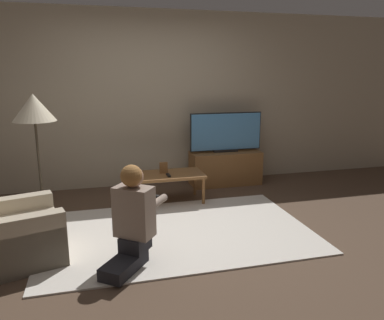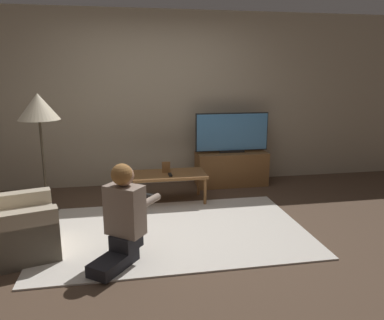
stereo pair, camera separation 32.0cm
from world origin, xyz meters
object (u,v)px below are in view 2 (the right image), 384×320
at_px(tv, 232,133).
at_px(coffee_table, 169,176).
at_px(armchair, 3,229).
at_px(floor_lamp, 39,111).
at_px(person_kneeling, 123,215).

bearing_deg(tv, coffee_table, -149.36).
relative_size(tv, armchair, 1.11).
relative_size(floor_lamp, armchair, 1.46).
bearing_deg(tv, floor_lamp, -164.84).
height_order(floor_lamp, person_kneeling, floor_lamp).
bearing_deg(coffee_table, armchair, -143.98).
xyz_separation_m(tv, coffee_table, (-1.04, -0.62, -0.46)).
distance_m(tv, armchair, 3.38).
bearing_deg(floor_lamp, armchair, -98.38).
distance_m(tv, coffee_table, 1.30).
bearing_deg(coffee_table, person_kneeling, -111.17).
relative_size(coffee_table, floor_lamp, 0.66).
height_order(tv, armchair, tv).
height_order(coffee_table, armchair, armchair).
xyz_separation_m(floor_lamp, person_kneeling, (0.95, -1.47, -0.81)).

